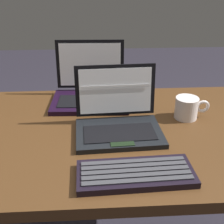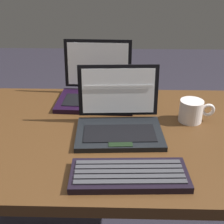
% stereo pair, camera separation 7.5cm
% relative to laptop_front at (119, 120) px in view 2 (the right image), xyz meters
% --- Properties ---
extents(desk, '(1.33, 0.77, 0.75)m').
position_rel_laptop_front_xyz_m(desk, '(-0.03, 0.01, -0.13)').
color(desk, '#462B14').
rests_on(desk, ground).
extents(laptop_front, '(0.31, 0.25, 0.22)m').
position_rel_laptop_front_xyz_m(laptop_front, '(0.00, 0.00, 0.00)').
color(laptop_front, black).
rests_on(laptop_front, desk).
extents(laptop_rear, '(0.33, 0.27, 0.25)m').
position_rel_laptop_front_xyz_m(laptop_rear, '(-0.10, 0.27, 0.00)').
color(laptop_rear, black).
rests_on(laptop_rear, desk).
extents(external_keyboard, '(0.34, 0.15, 0.02)m').
position_rel_laptop_front_xyz_m(external_keyboard, '(0.03, -0.26, -0.03)').
color(external_keyboard, black).
rests_on(external_keyboard, desk).
extents(coffee_mug, '(0.14, 0.09, 0.09)m').
position_rel_laptop_front_xyz_m(coffee_mug, '(0.28, 0.09, -0.00)').
color(coffee_mug, silver).
rests_on(coffee_mug, desk).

